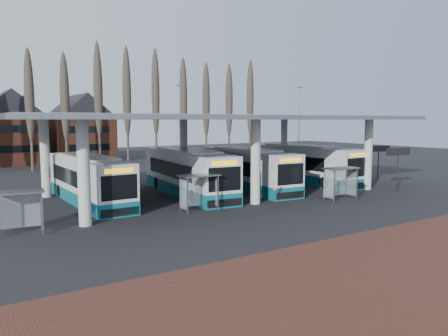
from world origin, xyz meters
TOP-DOWN VIEW (x-y plane):
  - ground at (0.00, 0.00)m, footprint 140.00×140.00m
  - station_canopy at (0.00, 8.00)m, footprint 32.00×16.00m
  - poplar_row at (0.00, 33.00)m, footprint 45.10×1.10m
  - lamp_post_b at (6.00, 26.00)m, footprint 0.80×0.16m
  - lamp_post_c at (20.00, 20.00)m, footprint 0.80×0.16m
  - bus_0 at (-9.84, 9.52)m, footprint 2.94×12.35m
  - bus_1 at (-2.13, 8.84)m, footprint 3.99×13.26m
  - bus_2 at (3.52, 8.65)m, footprint 3.61×12.86m
  - bus_3 at (10.28, 9.00)m, footprint 3.36×13.05m
  - shelter_0 at (-15.39, 2.46)m, footprint 2.60×1.50m
  - shelter_1 at (-4.61, 2.58)m, footprint 2.64×1.36m
  - shelter_2 at (6.13, 0.28)m, footprint 2.71×1.45m
  - info_sign_0 at (13.52, 0.65)m, footprint 2.41×0.63m
  - info_sign_1 at (17.79, 5.92)m, footprint 2.17×0.98m
  - barrier at (2.14, 2.38)m, footprint 2.15×1.17m

SIDE VIEW (x-z plane):
  - ground at x=0.00m, z-range 0.00..0.00m
  - barrier at x=2.14m, z-range 0.32..1.50m
  - bus_0 at x=-9.84m, z-range -0.10..3.32m
  - bus_2 at x=3.52m, z-range -0.10..3.43m
  - shelter_0 at x=-15.39m, z-range 0.52..2.83m
  - bus_3 at x=10.28m, z-range -0.10..3.49m
  - bus_1 at x=-2.13m, z-range -0.10..3.52m
  - shelter_1 at x=-4.61m, z-range 0.55..2.97m
  - shelter_2 at x=6.13m, z-range 0.56..3.02m
  - info_sign_1 at x=17.79m, z-range 1.16..4.58m
  - info_sign_0 at x=13.52m, z-range 1.23..4.86m
  - lamp_post_b at x=6.00m, z-range 0.25..10.42m
  - lamp_post_c at x=20.00m, z-range 0.25..10.42m
  - station_canopy at x=0.00m, z-range 2.51..8.85m
  - poplar_row at x=0.00m, z-range 1.53..16.03m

